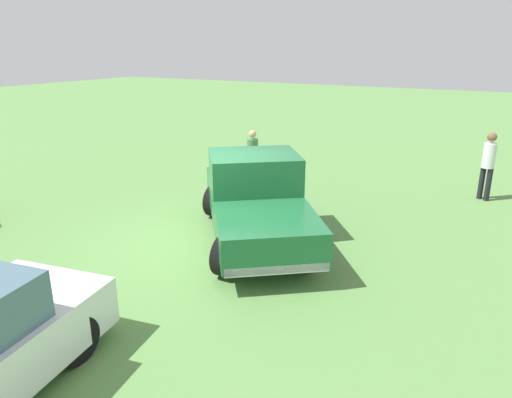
{
  "coord_description": "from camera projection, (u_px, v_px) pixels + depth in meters",
  "views": [
    {
      "loc": [
        7.51,
        5.36,
        3.97
      ],
      "look_at": [
        -0.63,
        0.82,
        0.9
      ],
      "focal_mm": 32.94,
      "sensor_mm": 36.0,
      "label": 1
    }
  ],
  "objects": [
    {
      "name": "person_visitor",
      "position": [
        253.0,
        155.0,
        13.59
      ],
      "size": [
        0.41,
        0.41,
        1.66
      ],
      "rotation": [
        0.0,
        0.0,
        5.91
      ],
      "color": "navy",
      "rests_on": "ground_plane"
    },
    {
      "name": "pickup_truck",
      "position": [
        255.0,
        196.0,
        9.92
      ],
      "size": [
        4.99,
        4.42,
        1.81
      ],
      "rotation": [
        0.0,
        0.0,
        0.65
      ],
      "color": "black",
      "rests_on": "ground_plane"
    },
    {
      "name": "ground_plane",
      "position": [
        208.0,
        241.0,
        9.95
      ],
      "size": [
        80.0,
        80.0,
        0.0
      ],
      "primitive_type": "plane",
      "color": "#5B8C47"
    },
    {
      "name": "person_bystander",
      "position": [
        488.0,
        162.0,
        12.34
      ],
      "size": [
        0.43,
        0.43,
        1.82
      ],
      "rotation": [
        0.0,
        0.0,
        2.64
      ],
      "color": "black",
      "rests_on": "ground_plane"
    }
  ]
}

